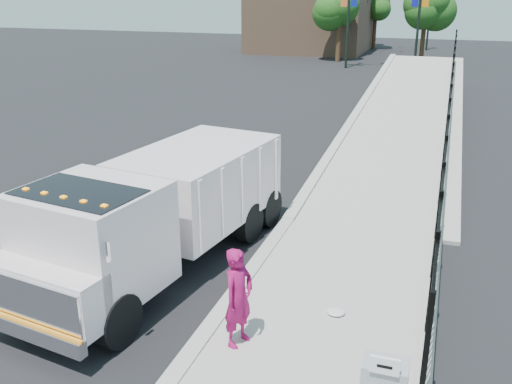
% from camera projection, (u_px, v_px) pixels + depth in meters
% --- Properties ---
extents(ground, '(120.00, 120.00, 0.00)m').
position_uv_depth(ground, '(232.00, 302.00, 10.79)').
color(ground, black).
rests_on(ground, ground).
extents(curb, '(0.30, 12.00, 0.16)m').
position_uv_depth(curb, '(187.00, 360.00, 8.99)').
color(curb, '#ADAAA3').
rests_on(curb, ground).
extents(ramp, '(3.95, 24.06, 3.19)m').
position_uv_depth(ramp, '(411.00, 126.00, 24.41)').
color(ramp, '#9E998E').
rests_on(ramp, ground).
extents(iron_fence, '(0.10, 28.00, 1.80)m').
position_uv_depth(iron_fence, '(447.00, 128.00, 20.11)').
color(iron_fence, black).
rests_on(iron_fence, ground).
extents(truck, '(3.30, 7.41, 2.45)m').
position_uv_depth(truck, '(156.00, 209.00, 11.53)').
color(truck, black).
rests_on(truck, ground).
extents(worker, '(0.57, 0.71, 1.68)m').
position_uv_depth(worker, '(238.00, 297.00, 9.09)').
color(worker, '#910E4B').
rests_on(worker, sidewalk).
extents(arrow_sign, '(0.35, 0.04, 0.22)m').
position_uv_depth(arrow_sign, '(385.00, 366.00, 6.63)').
color(arrow_sign, white).
rests_on(arrow_sign, utility_cabinet).
extents(debris, '(0.34, 0.34, 0.08)m').
position_uv_depth(debris, '(336.00, 311.00, 10.18)').
color(debris, silver).
rests_on(debris, sidewalk).
extents(light_pole_0, '(3.77, 0.22, 8.00)m').
position_uv_depth(light_pole_0, '(353.00, 5.00, 39.85)').
color(light_pole_0, black).
rests_on(light_pole_0, ground).
extents(light_pole_1, '(3.78, 0.22, 8.00)m').
position_uv_depth(light_pole_1, '(415.00, 5.00, 39.54)').
color(light_pole_1, black).
rests_on(light_pole_1, ground).
extents(light_pole_2, '(3.77, 0.22, 8.00)m').
position_uv_depth(light_pole_2, '(365.00, 1.00, 49.26)').
color(light_pole_2, black).
rests_on(light_pole_2, ground).
extents(light_pole_3, '(3.78, 0.22, 8.00)m').
position_uv_depth(light_pole_3, '(427.00, 1.00, 51.31)').
color(light_pole_3, black).
rests_on(light_pole_3, ground).
extents(tree_0, '(3.07, 3.07, 5.53)m').
position_uv_depth(tree_0, '(340.00, 9.00, 43.60)').
color(tree_0, '#382314').
rests_on(tree_0, ground).
extents(tree_1, '(2.74, 2.74, 5.37)m').
position_uv_depth(tree_1, '(426.00, 9.00, 43.04)').
color(tree_1, '#382314').
rests_on(tree_1, ground).
extents(tree_2, '(2.54, 2.54, 5.27)m').
position_uv_depth(tree_2, '(376.00, 5.00, 52.82)').
color(tree_2, '#382314').
rests_on(tree_2, ground).
extents(building, '(10.00, 10.00, 8.00)m').
position_uv_depth(building, '(312.00, 5.00, 51.33)').
color(building, '#8C664C').
rests_on(building, ground).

